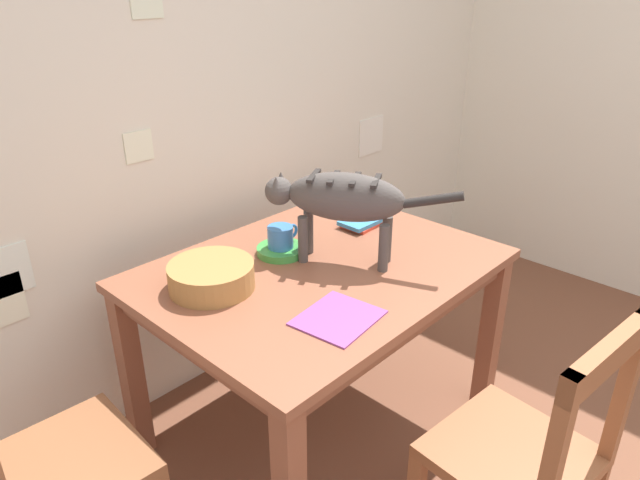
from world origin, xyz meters
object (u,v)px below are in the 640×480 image
object	(u,v)px
cat	(341,199)
coffee_mug	(281,237)
dining_table	(320,286)
book_stack	(363,222)
wooden_chair_near	(525,457)
wooden_chair_far	(49,468)
magazine	(338,318)
saucer_bowl	(281,250)
wicker_basket	(211,276)

from	to	relation	value
cat	coffee_mug	world-z (taller)	cat
cat	coffee_mug	bearing A→B (deg)	89.32
dining_table	book_stack	distance (m)	0.42
wooden_chair_near	wooden_chair_far	world-z (taller)	same
dining_table	wooden_chair_near	world-z (taller)	wooden_chair_near
dining_table	magazine	size ratio (longest dim) A/B	5.09
saucer_bowl	wooden_chair_near	size ratio (longest dim) A/B	0.19
book_stack	cat	bearing A→B (deg)	-154.86
magazine	wicker_basket	size ratio (longest dim) A/B	0.85
cat	magazine	world-z (taller)	cat
magazine	dining_table	bearing A→B (deg)	45.07
wicker_basket	wooden_chair_far	size ratio (longest dim) A/B	0.31
dining_table	wooden_chair_far	world-z (taller)	wooden_chair_far
book_stack	wicker_basket	distance (m)	0.76
cat	wicker_basket	world-z (taller)	cat
cat	wooden_chair_far	xyz separation A→B (m)	(-1.08, 0.13, -0.54)
wooden_chair_far	dining_table	bearing A→B (deg)	87.90
wicker_basket	wooden_chair_near	distance (m)	1.11
saucer_bowl	dining_table	bearing A→B (deg)	-78.93
saucer_bowl	wicker_basket	xyz separation A→B (m)	(-0.34, -0.02, 0.03)
book_stack	wicker_basket	xyz separation A→B (m)	(-0.76, 0.03, 0.03)
cat	wooden_chair_far	world-z (taller)	cat
dining_table	coffee_mug	distance (m)	0.23
cat	wicker_basket	xyz separation A→B (m)	(-0.45, 0.18, -0.19)
saucer_bowl	book_stack	bearing A→B (deg)	-7.23
dining_table	magazine	world-z (taller)	magazine
saucer_bowl	wicker_basket	distance (m)	0.34
wooden_chair_near	magazine	bearing A→B (deg)	112.29
magazine	wooden_chair_near	bearing A→B (deg)	-80.11
wicker_basket	wooden_chair_far	xyz separation A→B (m)	(-0.63, -0.05, -0.34)
saucer_bowl	wooden_chair_near	distance (m)	1.07
wooden_chair_far	magazine	bearing A→B (deg)	67.42
dining_table	cat	bearing A→B (deg)	-19.94
magazine	wooden_chair_near	world-z (taller)	wooden_chair_near
wicker_basket	coffee_mug	bearing A→B (deg)	3.71
dining_table	wicker_basket	distance (m)	0.42
wicker_basket	book_stack	bearing A→B (deg)	-2.38
book_stack	wooden_chair_far	bearing A→B (deg)	-179.31
coffee_mug	book_stack	bearing A→B (deg)	-7.28
wicker_basket	wooden_chair_near	xyz separation A→B (m)	(0.32, -1.00, -0.34)
book_stack	wooden_chair_near	xyz separation A→B (m)	(-0.44, -0.97, -0.31)
book_stack	dining_table	bearing A→B (deg)	-163.09
magazine	book_stack	size ratio (longest dim) A/B	1.19
dining_table	saucer_bowl	xyz separation A→B (m)	(-0.03, 0.17, 0.10)
saucer_bowl	coffee_mug	world-z (taller)	coffee_mug
wicker_basket	wooden_chair_far	distance (m)	0.72
coffee_mug	wooden_chair_near	distance (m)	1.09
cat	wooden_chair_near	size ratio (longest dim) A/B	0.67
cat	book_stack	world-z (taller)	cat
coffee_mug	dining_table	bearing A→B (deg)	-79.92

